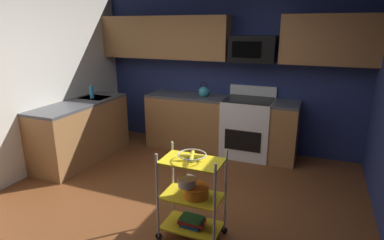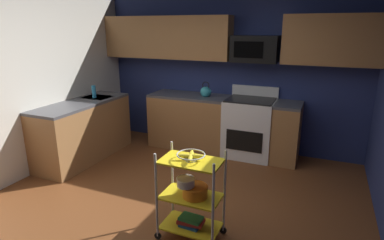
% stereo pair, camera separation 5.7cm
% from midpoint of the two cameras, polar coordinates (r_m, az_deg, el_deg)
% --- Properties ---
extents(floor, '(4.40, 4.80, 0.04)m').
position_cam_midpoint_polar(floor, '(3.74, -5.79, -16.98)').
color(floor, brown).
rests_on(floor, ground).
extents(wall_back, '(4.52, 0.06, 2.60)m').
position_cam_midpoint_polar(wall_back, '(5.43, 5.94, 8.63)').
color(wall_back, navy).
rests_on(wall_back, ground).
extents(wall_left, '(0.06, 4.80, 2.60)m').
position_cam_midpoint_polar(wall_left, '(4.69, -31.32, 5.06)').
color(wall_left, silver).
rests_on(wall_left, ground).
extents(counter_run, '(3.44, 2.26, 0.92)m').
position_cam_midpoint_polar(counter_run, '(5.18, -5.08, -1.23)').
color(counter_run, '#9E6B3D').
rests_on(counter_run, ground).
extents(oven_range, '(0.76, 0.65, 1.10)m').
position_cam_midpoint_polar(oven_range, '(5.19, 9.64, -1.21)').
color(oven_range, white).
rests_on(oven_range, ground).
extents(upper_cabinets, '(4.40, 0.33, 0.70)m').
position_cam_midpoint_polar(upper_cabinets, '(5.23, 4.36, 14.42)').
color(upper_cabinets, '#9E6B3D').
extents(microwave, '(0.70, 0.39, 0.40)m').
position_cam_midpoint_polar(microwave, '(5.06, 10.58, 12.43)').
color(microwave, black).
extents(rolling_cart, '(0.64, 0.37, 0.91)m').
position_cam_midpoint_polar(rolling_cart, '(3.17, -0.53, -13.51)').
color(rolling_cart, silver).
rests_on(rolling_cart, ground).
extents(fruit_bowl, '(0.27, 0.27, 0.07)m').
position_cam_midpoint_polar(fruit_bowl, '(2.98, -0.55, -6.44)').
color(fruit_bowl, silver).
rests_on(fruit_bowl, rolling_cart).
extents(mixing_bowl_large, '(0.25, 0.25, 0.11)m').
position_cam_midpoint_polar(mixing_bowl_large, '(3.12, 0.22, -12.60)').
color(mixing_bowl_large, orange).
rests_on(mixing_bowl_large, rolling_cart).
extents(mixing_bowl_small, '(0.18, 0.18, 0.08)m').
position_cam_midpoint_polar(mixing_bowl_small, '(3.07, -1.47, -11.01)').
color(mixing_bowl_small, silver).
rests_on(mixing_bowl_small, rolling_cart).
extents(book_stack, '(0.26, 0.19, 0.09)m').
position_cam_midpoint_polar(book_stack, '(3.32, -0.51, -17.69)').
color(book_stack, '#1E4C8C').
rests_on(book_stack, rolling_cart).
extents(kettle, '(0.21, 0.18, 0.26)m').
position_cam_midpoint_polar(kettle, '(5.26, 1.84, 5.10)').
color(kettle, teal).
rests_on(kettle, counter_run).
extents(dish_soap_bottle, '(0.06, 0.06, 0.20)m').
position_cam_midpoint_polar(dish_soap_bottle, '(5.37, -17.86, 4.81)').
color(dish_soap_bottle, '#2D8CBF').
rests_on(dish_soap_bottle, counter_run).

